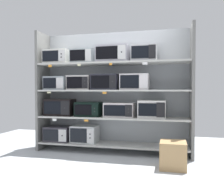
% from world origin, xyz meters
% --- Properties ---
extents(ground, '(6.81, 6.00, 0.02)m').
position_xyz_m(ground, '(0.00, -1.00, -0.01)').
color(ground, '#B2B7BC').
extents(back_panel, '(3.01, 0.04, 2.31)m').
position_xyz_m(back_panel, '(0.00, 0.28, 1.16)').
color(back_panel, '#9EA3A8').
rests_on(back_panel, ground).
extents(upright_left, '(0.05, 0.51, 2.31)m').
position_xyz_m(upright_left, '(-1.44, 0.00, 1.16)').
color(upright_left, slate).
rests_on(upright_left, ground).
extents(upright_right, '(0.05, 0.51, 2.31)m').
position_xyz_m(upright_right, '(1.44, 0.00, 1.16)').
color(upright_right, slate).
rests_on(upright_right, ground).
extents(shelf_0, '(2.81, 0.51, 0.03)m').
position_xyz_m(shelf_0, '(0.00, 0.00, 0.15)').
color(shelf_0, beige).
rests_on(shelf_0, ground).
extents(microwave_0, '(0.51, 0.40, 0.29)m').
position_xyz_m(microwave_0, '(-1.09, -0.00, 0.31)').
color(microwave_0, '#312E37').
rests_on(microwave_0, shelf_0).
extents(microwave_1, '(0.49, 0.40, 0.32)m').
position_xyz_m(microwave_1, '(-0.54, -0.00, 0.33)').
color(microwave_1, '#B9BFBF').
rests_on(microwave_1, shelf_0).
extents(shelf_1, '(2.81, 0.51, 0.03)m').
position_xyz_m(shelf_1, '(0.00, 0.00, 0.66)').
color(shelf_1, beige).
extents(microwave_2, '(0.56, 0.34, 0.33)m').
position_xyz_m(microwave_2, '(-1.06, -0.00, 0.84)').
color(microwave_2, black).
rests_on(microwave_2, shelf_1).
extents(microwave_3, '(0.48, 0.36, 0.27)m').
position_xyz_m(microwave_3, '(-0.46, -0.00, 0.81)').
color(microwave_3, black).
rests_on(microwave_3, shelf_1).
extents(microwave_4, '(0.55, 0.34, 0.26)m').
position_xyz_m(microwave_4, '(0.14, -0.00, 0.81)').
color(microwave_4, silver).
rests_on(microwave_4, shelf_1).
extents(microwave_5, '(0.49, 0.34, 0.32)m').
position_xyz_m(microwave_5, '(0.74, -0.00, 0.83)').
color(microwave_5, silver).
rests_on(microwave_5, shelf_1).
extents(price_tag_0, '(0.08, 0.00, 0.04)m').
position_xyz_m(price_tag_0, '(-1.05, -0.26, 0.62)').
color(price_tag_0, white).
extents(price_tag_1, '(0.08, 0.00, 0.04)m').
position_xyz_m(price_tag_1, '(-0.42, -0.26, 0.62)').
color(price_tag_1, orange).
extents(shelf_2, '(2.81, 0.51, 0.03)m').
position_xyz_m(shelf_2, '(0.00, 0.00, 1.17)').
color(shelf_2, beige).
extents(microwave_6, '(0.44, 0.36, 0.26)m').
position_xyz_m(microwave_6, '(-1.13, -0.00, 1.31)').
color(microwave_6, '#99A5AD').
rests_on(microwave_6, shelf_2).
extents(microwave_7, '(0.45, 0.36, 0.27)m').
position_xyz_m(microwave_7, '(-0.63, -0.00, 1.32)').
color(microwave_7, silver).
rests_on(microwave_7, shelf_2).
extents(microwave_8, '(0.49, 0.44, 0.29)m').
position_xyz_m(microwave_8, '(-0.12, -0.00, 1.33)').
color(microwave_8, '#262631').
rests_on(microwave_8, shelf_2).
extents(microwave_9, '(0.51, 0.39, 0.29)m').
position_xyz_m(microwave_9, '(0.43, -0.00, 1.32)').
color(microwave_9, silver).
rests_on(microwave_9, shelf_2).
extents(price_tag_2, '(0.08, 0.00, 0.03)m').
position_xyz_m(price_tag_2, '(-1.16, -0.26, 1.13)').
color(price_tag_2, beige).
extents(price_tag_3, '(0.07, 0.00, 0.04)m').
position_xyz_m(price_tag_3, '(-0.07, -0.26, 1.13)').
color(price_tag_3, orange).
extents(shelf_3, '(2.81, 0.51, 0.03)m').
position_xyz_m(shelf_3, '(0.00, 0.00, 1.67)').
color(shelf_3, beige).
extents(microwave_10, '(0.49, 0.41, 0.27)m').
position_xyz_m(microwave_10, '(-1.10, -0.00, 1.82)').
color(microwave_10, silver).
rests_on(microwave_10, shelf_3).
extents(microwave_11, '(0.44, 0.36, 0.27)m').
position_xyz_m(microwave_11, '(-0.56, -0.00, 1.82)').
color(microwave_11, '#98A4A9').
rests_on(microwave_11, shelf_3).
extents(microwave_12, '(0.58, 0.43, 0.32)m').
position_xyz_m(microwave_12, '(0.02, -0.00, 1.85)').
color(microwave_12, '#9C9AA6').
rests_on(microwave_12, shelf_3).
extents(microwave_13, '(0.45, 0.41, 0.29)m').
position_xyz_m(microwave_13, '(0.60, -0.00, 1.83)').
color(microwave_13, '#BABBC0').
rests_on(microwave_13, shelf_3).
extents(price_tag_4, '(0.07, 0.00, 0.04)m').
position_xyz_m(price_tag_4, '(-1.14, -0.26, 1.63)').
color(price_tag_4, orange).
extents(price_tag_5, '(0.06, 0.00, 0.04)m').
position_xyz_m(price_tag_5, '(-0.55, -0.26, 1.63)').
color(price_tag_5, beige).
extents(price_tag_6, '(0.05, 0.00, 0.04)m').
position_xyz_m(price_tag_6, '(0.04, -0.26, 1.63)').
color(price_tag_6, orange).
extents(price_tag_7, '(0.09, 0.00, 0.04)m').
position_xyz_m(price_tag_7, '(0.64, -0.26, 1.63)').
color(price_tag_7, white).
extents(shipping_carton, '(0.38, 0.38, 0.40)m').
position_xyz_m(shipping_carton, '(1.11, -0.71, 0.20)').
color(shipping_carton, tan).
rests_on(shipping_carton, ground).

